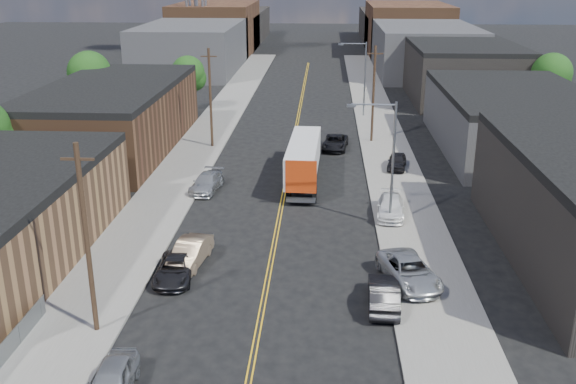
# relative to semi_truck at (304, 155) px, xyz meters

# --- Properties ---
(ground) EXTENTS (260.00, 260.00, 0.00)m
(ground) POSITION_rel_semi_truck_xyz_m (-1.50, 24.50, -2.09)
(ground) COLOR black
(ground) RESTS_ON ground
(centerline) EXTENTS (0.32, 120.00, 0.01)m
(centerline) POSITION_rel_semi_truck_xyz_m (-1.50, 9.50, -2.08)
(centerline) COLOR gold
(centerline) RESTS_ON ground
(sidewalk_left) EXTENTS (5.00, 140.00, 0.15)m
(sidewalk_left) POSITION_rel_semi_truck_xyz_m (-11.00, 9.50, -2.01)
(sidewalk_left) COLOR slate
(sidewalk_left) RESTS_ON ground
(sidewalk_right) EXTENTS (5.00, 140.00, 0.15)m
(sidewalk_right) POSITION_rel_semi_truck_xyz_m (8.00, 9.50, -2.01)
(sidewalk_right) COLOR slate
(sidewalk_right) RESTS_ON ground
(warehouse_brown) EXTENTS (12.00, 26.00, 6.60)m
(warehouse_brown) POSITION_rel_semi_truck_xyz_m (-19.50, 8.50, 1.21)
(warehouse_brown) COLOR #543521
(warehouse_brown) RESTS_ON ground
(industrial_right_b) EXTENTS (14.00, 24.00, 6.10)m
(industrial_right_b) POSITION_rel_semi_truck_xyz_m (20.50, 10.50, 0.96)
(industrial_right_b) COLOR #363639
(industrial_right_b) RESTS_ON ground
(industrial_right_c) EXTENTS (14.00, 22.00, 7.60)m
(industrial_right_c) POSITION_rel_semi_truck_xyz_m (20.50, 36.50, 1.71)
(industrial_right_c) COLOR black
(industrial_right_c) RESTS_ON ground
(skyline_left_a) EXTENTS (16.00, 30.00, 8.00)m
(skyline_left_a) POSITION_rel_semi_truck_xyz_m (-21.50, 59.50, 1.91)
(skyline_left_a) COLOR #363639
(skyline_left_a) RESTS_ON ground
(skyline_right_a) EXTENTS (16.00, 30.00, 8.00)m
(skyline_right_a) POSITION_rel_semi_truck_xyz_m (18.50, 59.50, 1.91)
(skyline_right_a) COLOR #363639
(skyline_right_a) RESTS_ON ground
(skyline_left_b) EXTENTS (16.00, 26.00, 10.00)m
(skyline_left_b) POSITION_rel_semi_truck_xyz_m (-21.50, 84.50, 2.91)
(skyline_left_b) COLOR #543521
(skyline_left_b) RESTS_ON ground
(skyline_right_b) EXTENTS (16.00, 26.00, 10.00)m
(skyline_right_b) POSITION_rel_semi_truck_xyz_m (18.50, 84.50, 2.91)
(skyline_right_b) COLOR #543521
(skyline_right_b) RESTS_ON ground
(skyline_left_c) EXTENTS (16.00, 40.00, 7.00)m
(skyline_left_c) POSITION_rel_semi_truck_xyz_m (-21.50, 104.50, 1.41)
(skyline_left_c) COLOR black
(skyline_left_c) RESTS_ON ground
(skyline_right_c) EXTENTS (16.00, 40.00, 7.00)m
(skyline_right_c) POSITION_rel_semi_truck_xyz_m (18.50, 104.50, 1.41)
(skyline_right_c) COLOR black
(skyline_right_c) RESTS_ON ground
(streetlight_near) EXTENTS (3.39, 0.25, 9.00)m
(streetlight_near) POSITION_rel_semi_truck_xyz_m (6.10, -10.50, 3.24)
(streetlight_near) COLOR gray
(streetlight_near) RESTS_ON ground
(streetlight_far) EXTENTS (3.39, 0.25, 9.00)m
(streetlight_far) POSITION_rel_semi_truck_xyz_m (6.10, 24.50, 3.24)
(streetlight_far) COLOR gray
(streetlight_far) RESTS_ON ground
(utility_pole_left_near) EXTENTS (1.60, 0.26, 10.00)m
(utility_pole_left_near) POSITION_rel_semi_truck_xyz_m (-9.70, -25.50, 3.05)
(utility_pole_left_near) COLOR black
(utility_pole_left_near) RESTS_ON ground
(utility_pole_left_far) EXTENTS (1.60, 0.26, 10.00)m
(utility_pole_left_far) POSITION_rel_semi_truck_xyz_m (-9.70, 9.50, 3.05)
(utility_pole_left_far) COLOR black
(utility_pole_left_far) RESTS_ON ground
(utility_pole_right) EXTENTS (1.60, 0.26, 10.00)m
(utility_pole_right) POSITION_rel_semi_truck_xyz_m (6.70, 12.50, 3.05)
(utility_pole_right) COLOR black
(utility_pole_right) RESTS_ON ground
(tree_left_mid) EXTENTS (5.10, 5.04, 8.37)m
(tree_left_mid) POSITION_rel_semi_truck_xyz_m (-25.44, 19.50, 3.39)
(tree_left_mid) COLOR black
(tree_left_mid) RESTS_ON ground
(tree_left_far) EXTENTS (4.35, 4.20, 6.97)m
(tree_left_far) POSITION_rel_semi_truck_xyz_m (-15.44, 26.50, 2.48)
(tree_left_far) COLOR black
(tree_left_far) RESTS_ON ground
(tree_right_far) EXTENTS (4.85, 4.76, 7.91)m
(tree_right_far) POSITION_rel_semi_truck_xyz_m (28.56, 24.50, 3.09)
(tree_right_far) COLOR black
(tree_right_far) RESTS_ON ground
(semi_truck) EXTENTS (2.76, 14.11, 3.67)m
(semi_truck) POSITION_rel_semi_truck_xyz_m (0.00, 0.00, 0.00)
(semi_truck) COLOR silver
(semi_truck) RESTS_ON ground
(car_left_a) EXTENTS (1.87, 4.36, 1.47)m
(car_left_a) POSITION_rel_semi_truck_xyz_m (-7.28, -30.48, -1.36)
(car_left_a) COLOR #ABAEB0
(car_left_a) RESTS_ON ground
(car_left_b) EXTENTS (2.29, 4.91, 1.56)m
(car_left_b) POSITION_rel_semi_truck_xyz_m (-6.50, -17.50, -1.31)
(car_left_b) COLOR #8A735A
(car_left_b) RESTS_ON ground
(car_left_c) EXTENTS (2.35, 4.74, 1.29)m
(car_left_c) POSITION_rel_semi_truck_xyz_m (-6.99, -19.50, -1.44)
(car_left_c) COLOR black
(car_left_c) RESTS_ON ground
(car_left_d) EXTENTS (2.58, 5.09, 1.42)m
(car_left_d) POSITION_rel_semi_truck_xyz_m (-7.90, -3.79, -1.38)
(car_left_d) COLOR #A8ABAE
(car_left_d) RESTS_ON ground
(car_right_oncoming) EXTENTS (1.82, 4.71, 1.53)m
(car_right_oncoming) POSITION_rel_semi_truck_xyz_m (5.10, -22.06, -1.32)
(car_right_oncoming) COLOR black
(car_right_oncoming) RESTS_ON ground
(car_right_lot_a) EXTENTS (3.88, 5.96, 1.52)m
(car_right_lot_a) POSITION_rel_semi_truck_xyz_m (6.77, -19.50, -1.18)
(car_right_lot_a) COLOR #B8BBBE
(car_right_lot_a) RESTS_ON sidewalk_right
(car_right_lot_b) EXTENTS (2.38, 4.91, 1.38)m
(car_right_lot_b) POSITION_rel_semi_truck_xyz_m (6.70, -8.90, -1.25)
(car_right_lot_b) COLOR white
(car_right_lot_b) RESTS_ON sidewalk_right
(car_right_lot_c) EXTENTS (2.23, 4.20, 1.36)m
(car_right_lot_c) POSITION_rel_semi_truck_xyz_m (8.36, 2.86, -1.26)
(car_right_lot_c) COLOR black
(car_right_lot_c) RESTS_ON sidewalk_right
(car_ahead_truck) EXTENTS (2.87, 5.22, 1.39)m
(car_ahead_truck) POSITION_rel_semi_truck_xyz_m (2.85, 9.52, -1.40)
(car_ahead_truck) COLOR black
(car_ahead_truck) RESTS_ON ground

